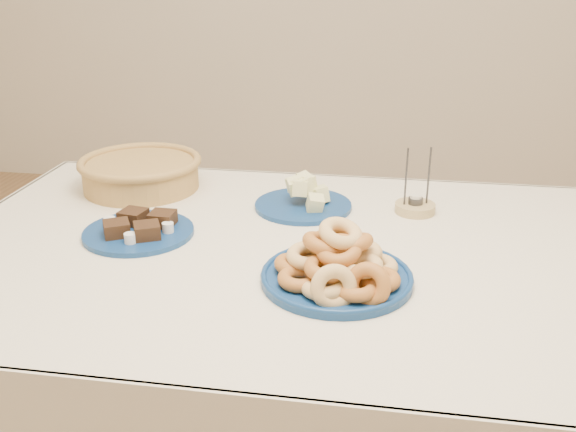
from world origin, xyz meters
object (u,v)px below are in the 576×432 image
object	(u,v)px
melon_plate	(305,198)
wicker_basket	(141,172)
donut_platter	(338,267)
dining_table	(291,287)
brownie_plate	(139,229)
candle_holder	(415,206)

from	to	relation	value
melon_plate	wicker_basket	distance (m)	0.50
donut_platter	dining_table	bearing A→B (deg)	127.44
donut_platter	brownie_plate	xyz separation A→B (m)	(-0.50, 0.17, -0.02)
melon_plate	candle_holder	xyz separation A→B (m)	(0.30, 0.01, -0.01)
brownie_plate	wicker_basket	size ratio (longest dim) A/B	0.68
donut_platter	brownie_plate	bearing A→B (deg)	161.12
dining_table	wicker_basket	distance (m)	0.62
dining_table	wicker_basket	world-z (taller)	wicker_basket
dining_table	brownie_plate	world-z (taller)	brownie_plate
brownie_plate	wicker_basket	bearing A→B (deg)	110.10
melon_plate	brownie_plate	size ratio (longest dim) A/B	1.02
brownie_plate	donut_platter	bearing A→B (deg)	-18.88
donut_platter	melon_plate	distance (m)	0.44
melon_plate	brownie_plate	bearing A→B (deg)	-146.47
dining_table	candle_holder	size ratio (longest dim) A/B	9.55
candle_holder	donut_platter	bearing A→B (deg)	-111.13
dining_table	brownie_plate	bearing A→B (deg)	178.26
dining_table	donut_platter	distance (m)	0.25
donut_platter	candle_holder	distance (m)	0.47
brownie_plate	wicker_basket	xyz separation A→B (m)	(-0.12, 0.33, 0.04)
melon_plate	candle_holder	bearing A→B (deg)	2.62
candle_holder	brownie_plate	bearing A→B (deg)	-158.67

